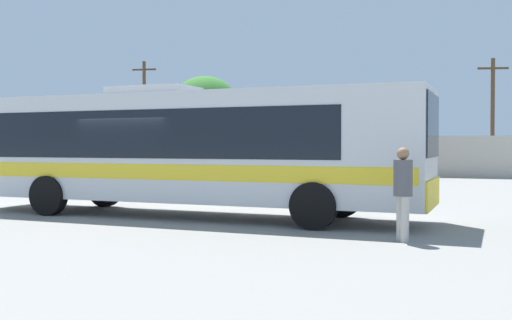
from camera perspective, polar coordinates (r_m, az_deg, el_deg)
name	(u,v)px	position (r m, az deg, el deg)	size (l,w,h in m)	color
ground_plane	(273,189)	(25.20, 1.64, -2.78)	(300.00, 300.00, 0.00)	gray
perimeter_wall	(344,156)	(37.23, 8.29, 0.38)	(80.00, 0.30, 2.38)	#B2AD9E
coach_bus_silver_yellow	(180,146)	(15.82, -7.13, 1.28)	(12.41, 2.81, 3.37)	silver
attendant_by_bus_door	(403,188)	(11.79, 13.68, -2.62)	(0.51, 0.51, 1.79)	#B7B2A8
parked_car_leftmost_dark_blue	(170,162)	(37.53, -8.13, -0.19)	(4.67, 2.27, 1.54)	navy
parked_car_second_grey	(270,165)	(33.99, 1.28, -0.43)	(4.46, 2.02, 1.40)	slate
parked_car_third_red	(374,165)	(32.62, 11.05, -0.43)	(4.12, 2.14, 1.54)	red
utility_pole_near	(493,114)	(39.07, 21.40, 4.04)	(1.76, 0.63, 7.06)	#4C3823
utility_pole_far	(144,113)	(45.13, -10.49, 4.33)	(1.79, 0.42, 7.98)	#4C3823
roadside_tree_left	(205,105)	(48.29, -4.82, 5.23)	(5.25, 5.25, 7.32)	brown
roadside_tree_midleft	(319,119)	(42.64, 5.96, 3.90)	(3.88, 3.88, 5.37)	brown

